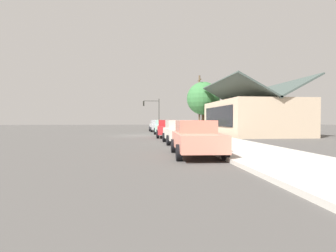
# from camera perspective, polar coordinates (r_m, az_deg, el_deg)

# --- Properties ---
(ground_plane) EXTENTS (120.00, 120.00, 0.00)m
(ground_plane) POSITION_cam_1_polar(r_m,az_deg,el_deg) (28.16, -6.31, -1.99)
(ground_plane) COLOR #4C4947
(sidewalk_curb) EXTENTS (60.00, 4.20, 0.16)m
(sidewalk_curb) POSITION_cam_1_polar(r_m,az_deg,el_deg) (28.69, 4.95, -1.76)
(sidewalk_curb) COLOR beige
(sidewalk_curb) RESTS_ON ground
(car_olive) EXTENTS (4.84, 2.13, 1.59)m
(car_olive) POSITION_cam_1_polar(r_m,az_deg,el_deg) (43.79, -2.56, 0.27)
(car_olive) COLOR olive
(car_olive) RESTS_ON ground
(car_silver) EXTENTS (4.65, 2.17, 1.59)m
(car_silver) POSITION_cam_1_polar(r_m,az_deg,el_deg) (37.60, -2.20, 0.10)
(car_silver) COLOR silver
(car_silver) RESTS_ON ground
(car_seafoam) EXTENTS (4.46, 2.20, 1.59)m
(car_seafoam) POSITION_cam_1_polar(r_m,az_deg,el_deg) (31.61, -1.09, -0.14)
(car_seafoam) COLOR #9ED1BC
(car_seafoam) RESTS_ON ground
(car_cherry) EXTENTS (4.45, 2.12, 1.59)m
(car_cherry) POSITION_cam_1_polar(r_m,az_deg,el_deg) (25.42, -0.22, -0.50)
(car_cherry) COLOR red
(car_cherry) RESTS_ON ground
(car_ivory) EXTENTS (4.47, 1.98, 1.59)m
(car_ivory) POSITION_cam_1_polar(r_m,az_deg,el_deg) (18.99, 2.18, -1.12)
(car_ivory) COLOR silver
(car_ivory) RESTS_ON ground
(car_coral) EXTENTS (4.58, 2.23, 1.59)m
(car_coral) POSITION_cam_1_polar(r_m,az_deg,el_deg) (12.50, 5.81, -2.39)
(car_coral) COLOR #EA8C75
(car_coral) RESTS_ON ground
(storefront_building) EXTENTS (12.30, 7.66, 5.64)m
(storefront_building) POSITION_cam_1_polar(r_m,az_deg,el_deg) (30.54, 16.79, 1.83)
(storefront_building) COLOR #CCB293
(storefront_building) RESTS_ON ground
(shade_tree) EXTENTS (4.42, 4.42, 6.67)m
(shade_tree) POSITION_cam_1_polar(r_m,az_deg,el_deg) (37.65, 7.25, 5.61)
(shade_tree) COLOR brown
(shade_tree) RESTS_ON ground
(traffic_light_main) EXTENTS (0.37, 2.79, 5.20)m
(traffic_light_main) POSITION_cam_1_polar(r_m,az_deg,el_deg) (47.42, -3.14, 3.58)
(traffic_light_main) COLOR #383833
(traffic_light_main) RESTS_ON ground
(utility_pole_wooden) EXTENTS (1.80, 0.24, 7.50)m
(utility_pole_wooden) POSITION_cam_1_polar(r_m,az_deg,el_deg) (37.37, 6.45, 4.85)
(utility_pole_wooden) COLOR brown
(utility_pole_wooden) RESTS_ON ground
(fire_hydrant_red) EXTENTS (0.22, 0.22, 0.71)m
(fire_hydrant_red) POSITION_cam_1_polar(r_m,az_deg,el_deg) (39.75, -0.17, -0.30)
(fire_hydrant_red) COLOR red
(fire_hydrant_red) RESTS_ON sidewalk_curb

